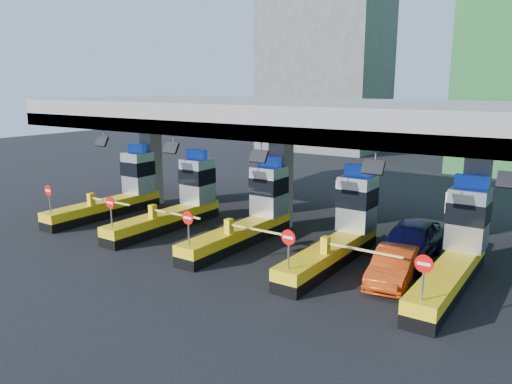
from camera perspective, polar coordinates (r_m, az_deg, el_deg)
The scene contains 10 objects.
ground at distance 25.68m, azimuth -0.72°, elevation -5.58°, with size 120.00×120.00×0.00m, color black.
toll_canopy at distance 26.91m, azimuth 2.78°, elevation 8.54°, with size 28.00×12.09×7.00m.
toll_lane_far_left at distance 32.11m, azimuth -15.23°, elevation 0.18°, with size 4.43×8.00×4.16m.
toll_lane_left at distance 28.56m, azimuth -8.66°, elevation -0.99°, with size 4.43×8.00×4.16m.
toll_lane_center at distance 25.51m, azimuth -0.37°, elevation -2.43°, with size 4.43×8.00×4.16m.
toll_lane_right at distance 23.14m, azimuth 9.91°, elevation -4.15°, with size 4.43×8.00×4.16m.
toll_lane_far_right at distance 21.68m, azimuth 22.08°, elevation -6.00°, with size 4.43×8.00×4.16m.
bg_building_concrete at distance 62.67m, azimuth 7.86°, elevation 13.11°, with size 14.00×10.00×18.00m, color #4C4C49.
van at distance 23.59m, azimuth 17.14°, elevation -5.45°, with size 2.14×5.32×1.81m, color black.
red_car at distance 20.98m, azimuth 15.46°, elevation -8.16°, with size 1.47×4.22×1.39m, color #BA380E.
Camera 1 is at (14.02, -20.04, 7.81)m, focal length 35.00 mm.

